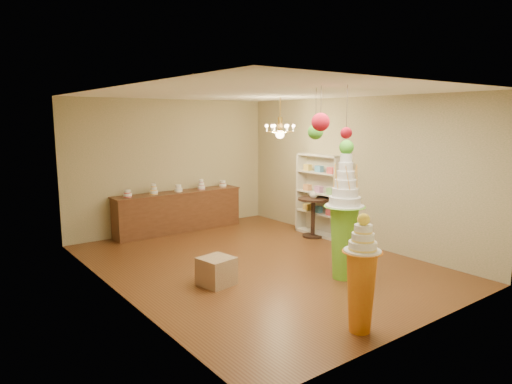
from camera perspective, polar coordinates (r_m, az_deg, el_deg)
floor at (r=8.28m, az=0.14°, el=-8.91°), size 6.50×6.50×0.00m
ceiling at (r=7.88m, az=0.14°, el=12.29°), size 6.50×6.50×0.00m
wall_back at (r=10.70m, az=-10.45°, el=3.29°), size 5.00×0.04×3.00m
wall_front at (r=5.74m, az=20.17°, el=-2.19°), size 5.00×0.04×3.00m
wall_left at (r=6.75m, az=-17.03°, el=-0.38°), size 0.04×6.50×3.00m
wall_right at (r=9.65m, az=12.07°, el=2.61°), size 0.04×6.50×3.00m
pedestal_green at (r=7.44m, az=10.95°, el=-4.04°), size 0.66×0.66×2.24m
pedestal_orange at (r=5.74m, az=13.01°, el=-10.94°), size 0.46×0.46×1.47m
burlap_riser at (r=7.24m, az=-4.96°, el=-9.82°), size 0.55×0.55×0.44m
sideboard at (r=10.60m, az=-9.61°, el=-2.33°), size 3.04×0.54×1.16m
shelving_unit at (r=10.15m, az=7.95°, el=-0.36°), size 0.33×1.20×1.80m
round_table at (r=10.02m, az=7.15°, el=-2.48°), size 0.81×0.81×0.86m
vase at (r=9.94m, az=7.20°, el=-0.24°), size 0.22×0.22×0.18m
pom_red_left at (r=6.15m, az=8.08°, el=8.65°), size 0.24×0.24×0.59m
pom_green_mid at (r=6.66m, az=7.44°, el=7.48°), size 0.22×0.22×0.73m
pom_red_right at (r=6.07m, az=11.21°, el=7.28°), size 0.15×0.15×0.69m
chandelier at (r=9.45m, az=3.01°, el=7.54°), size 0.78×0.78×0.85m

